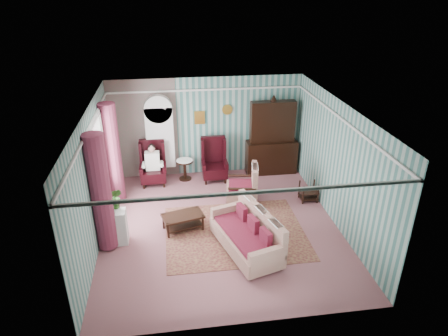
{
  "coord_description": "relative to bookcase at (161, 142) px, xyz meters",
  "views": [
    {
      "loc": [
        -1.04,
        -7.93,
        5.37
      ],
      "look_at": [
        0.17,
        0.6,
        1.25
      ],
      "focal_mm": 32.0,
      "sensor_mm": 36.0,
      "label": 1
    }
  ],
  "objects": [
    {
      "name": "plant_stand",
      "position": [
        -1.05,
        -3.14,
        -0.72
      ],
      "size": [
        0.55,
        0.35,
        0.8
      ],
      "primitive_type": "cube",
      "color": "white",
      "rests_on": "floor"
    },
    {
      "name": "potted_plant_a",
      "position": [
        -1.08,
        -3.22,
        -0.13
      ],
      "size": [
        0.34,
        0.29,
        0.37
      ],
      "primitive_type": "imported",
      "rotation": [
        0.0,
        0.0,
        -0.02
      ],
      "color": "#24591B",
      "rests_on": "plant_stand"
    },
    {
      "name": "nest_table",
      "position": [
        3.82,
        -1.94,
        -0.85
      ],
      "size": [
        0.45,
        0.38,
        0.54
      ],
      "primitive_type": "cube",
      "color": "black",
      "rests_on": "floor"
    },
    {
      "name": "dresser_hutch",
      "position": [
        3.25,
        -0.12,
        0.06
      ],
      "size": [
        1.5,
        0.56,
        2.36
      ],
      "primitive_type": "cube",
      "color": "black",
      "rests_on": "floor"
    },
    {
      "name": "wingback_left",
      "position": [
        -0.25,
        -0.39,
        -0.5
      ],
      "size": [
        0.76,
        0.8,
        1.25
      ],
      "primitive_type": "cube",
      "color": "black",
      "rests_on": "floor"
    },
    {
      "name": "bookcase",
      "position": [
        0.0,
        0.0,
        0.0
      ],
      "size": [
        0.8,
        0.28,
        2.24
      ],
      "primitive_type": "cube",
      "color": "silver",
      "rests_on": "floor"
    },
    {
      "name": "potted_plant_c",
      "position": [
        -1.12,
        -3.1,
        -0.13
      ],
      "size": [
        0.28,
        0.28,
        0.39
      ],
      "primitive_type": "imported",
      "rotation": [
        0.0,
        0.0,
        0.34
      ],
      "color": "#1C4B17",
      "rests_on": "plant_stand"
    },
    {
      "name": "coffee_table",
      "position": [
        0.47,
        -2.84,
        -0.92
      ],
      "size": [
        1.04,
        0.75,
        0.39
      ],
      "primitive_type": "cube",
      "rotation": [
        0.0,
        0.0,
        0.25
      ],
      "color": "black",
      "rests_on": "floor"
    },
    {
      "name": "wingback_right",
      "position": [
        1.5,
        -0.39,
        -0.5
      ],
      "size": [
        0.76,
        0.8,
        1.25
      ],
      "primitive_type": "cube",
      "color": "black",
      "rests_on": "floor"
    },
    {
      "name": "sofa",
      "position": [
        1.76,
        -3.86,
        -0.64
      ],
      "size": [
        1.47,
        2.14,
        0.95
      ],
      "primitive_type": "cube",
      "rotation": [
        0.0,
        0.0,
        1.86
      ],
      "color": "beige",
      "rests_on": "floor"
    },
    {
      "name": "round_side_table",
      "position": [
        0.65,
        -0.24,
        -0.82
      ],
      "size": [
        0.5,
        0.5,
        0.6
      ],
      "primitive_type": "cylinder",
      "color": "black",
      "rests_on": "floor"
    },
    {
      "name": "floor",
      "position": [
        1.35,
        -2.84,
        -1.12
      ],
      "size": [
        6.0,
        6.0,
        0.0
      ],
      "primitive_type": "plane",
      "color": "#8C5155",
      "rests_on": "ground"
    },
    {
      "name": "seated_woman",
      "position": [
        -0.25,
        -0.39,
        -0.53
      ],
      "size": [
        0.44,
        0.4,
        1.18
      ],
      "primitive_type": null,
      "color": "white",
      "rests_on": "floor"
    },
    {
      "name": "room_shell",
      "position": [
        0.73,
        -2.66,
        0.89
      ],
      "size": [
        5.53,
        6.02,
        2.91
      ],
      "color": "#3B6B64",
      "rests_on": "ground"
    },
    {
      "name": "rug",
      "position": [
        1.65,
        -3.14,
        -1.11
      ],
      "size": [
        3.2,
        2.6,
        0.01
      ],
      "primitive_type": "cube",
      "color": "#4E1B1A",
      "rests_on": "floor"
    },
    {
      "name": "potted_plant_b",
      "position": [
        -0.96,
        -2.99,
        -0.07
      ],
      "size": [
        0.32,
        0.29,
        0.49
      ],
      "primitive_type": "imported",
      "rotation": [
        0.0,
        0.0,
        -0.29
      ],
      "color": "#1C5920",
      "rests_on": "plant_stand"
    },
    {
      "name": "floral_armchair",
      "position": [
        2.05,
        -1.79,
        -0.66
      ],
      "size": [
        0.85,
        0.98,
        0.93
      ],
      "primitive_type": "cube",
      "rotation": [
        0.0,
        0.0,
        1.4
      ],
      "color": "beige",
      "rests_on": "floor"
    }
  ]
}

